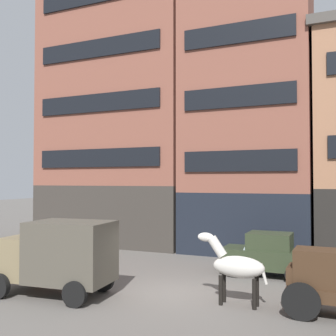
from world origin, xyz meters
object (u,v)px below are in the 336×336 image
delivery_truck_near (56,255)px  sedan_dark (267,254)px  draft_horse (235,266)px  pedestrian_officer (93,240)px  cargo_wagon (333,278)px

delivery_truck_near → sedan_dark: size_ratio=1.20×
draft_horse → pedestrian_officer: draft_horse is taller
delivery_truck_near → pedestrian_officer: delivery_truck_near is taller
cargo_wagon → draft_horse: bearing=180.0°
pedestrian_officer → delivery_truck_near: bearing=-67.3°
pedestrian_officer → sedan_dark: bearing=-0.1°
draft_horse → delivery_truck_near: (-6.09, -1.43, 0.15)m
cargo_wagon → delivery_truck_near: 9.15m
cargo_wagon → sedan_dark: cargo_wagon is taller
draft_horse → pedestrian_officer: size_ratio=1.31×
draft_horse → pedestrian_officer: 9.68m
delivery_truck_near → sedan_dark: bearing=42.8°
cargo_wagon → pedestrian_officer: 12.36m
draft_horse → delivery_truck_near: 6.25m
draft_horse → cargo_wagon: bearing=-0.0°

